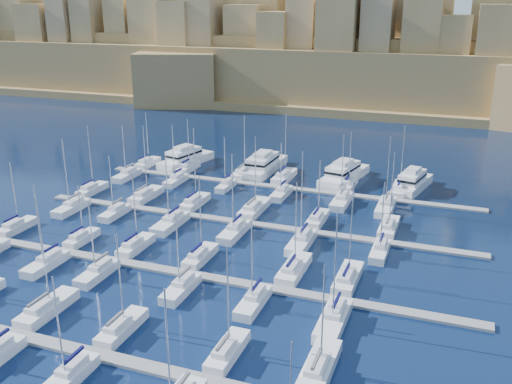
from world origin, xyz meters
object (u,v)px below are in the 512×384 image
at_px(motor_yacht_b, 263,165).
at_px(motor_yacht_d, 412,182).
at_px(sailboat_2, 47,308).
at_px(motor_yacht_c, 344,173).
at_px(sailboat_4, 227,351).
at_px(motor_yacht_a, 185,158).

bearing_deg(motor_yacht_b, motor_yacht_d, -2.98).
xyz_separation_m(sailboat_2, motor_yacht_c, (24.51, 70.23, 0.96)).
relative_size(sailboat_4, motor_yacht_c, 0.77).
relative_size(motor_yacht_c, motor_yacht_d, 1.18).
bearing_deg(sailboat_4, motor_yacht_c, 91.17).
bearing_deg(motor_yacht_d, motor_yacht_a, 179.27).
xyz_separation_m(sailboat_2, motor_yacht_d, (39.80, 68.94, 0.96)).
distance_m(motor_yacht_c, motor_yacht_d, 15.34).
distance_m(sailboat_2, motor_yacht_b, 70.93).
distance_m(sailboat_2, motor_yacht_c, 74.40).
xyz_separation_m(sailboat_4, motor_yacht_c, (-1.44, 70.91, 0.99)).
bearing_deg(motor_yacht_a, motor_yacht_b, 3.14).
relative_size(sailboat_4, motor_yacht_b, 0.75).
xyz_separation_m(sailboat_4, motor_yacht_d, (13.84, 69.61, 0.99)).
bearing_deg(motor_yacht_d, sailboat_4, -101.24).
relative_size(motor_yacht_a, motor_yacht_c, 0.93).
distance_m(sailboat_4, motor_yacht_b, 74.42).
distance_m(motor_yacht_a, motor_yacht_b, 20.23).
height_order(sailboat_4, motor_yacht_a, sailboat_4).
height_order(sailboat_2, motor_yacht_b, sailboat_2).
xyz_separation_m(sailboat_4, motor_yacht_b, (-20.90, 71.42, 0.99)).
bearing_deg(motor_yacht_b, sailboat_4, -73.69).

